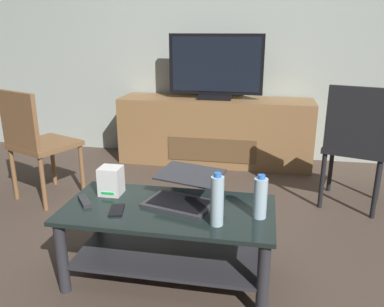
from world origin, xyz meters
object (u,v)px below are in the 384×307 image
at_px(soundbar_remote, 260,204).
at_px(water_bottle_near, 260,198).
at_px(media_cabinet, 215,131).
at_px(television, 216,68).
at_px(laptop, 183,191).
at_px(cell_phone, 117,210).
at_px(side_chair, 35,140).
at_px(tv_remote, 85,201).
at_px(dining_chair, 355,141).
at_px(router_box, 111,181).
at_px(water_bottle_far, 217,201).
at_px(coffee_table, 169,230).

bearing_deg(soundbar_remote, water_bottle_near, -88.67).
relative_size(media_cabinet, television, 2.10).
xyz_separation_m(laptop, cell_phone, (-0.32, -0.18, -0.06)).
bearing_deg(laptop, media_cabinet, 92.37).
distance_m(side_chair, tv_remote, 1.18).
relative_size(side_chair, cell_phone, 6.48).
height_order(laptop, water_bottle_near, water_bottle_near).
height_order(dining_chair, tv_remote, dining_chair).
relative_size(side_chair, router_box, 5.56).
distance_m(tv_remote, soundbar_remote, 0.97).
bearing_deg(soundbar_remote, cell_phone, -161.98).
distance_m(dining_chair, router_box, 1.84).
height_order(router_box, cell_phone, router_box).
height_order(water_bottle_near, cell_phone, water_bottle_near).
bearing_deg(router_box, media_cabinet, 79.67).
relative_size(router_box, water_bottle_far, 0.60).
bearing_deg(laptop, coffee_table, -125.48).
height_order(media_cabinet, water_bottle_near, media_cabinet).
distance_m(laptop, soundbar_remote, 0.43).
bearing_deg(cell_phone, tv_remote, 149.56).
relative_size(coffee_table, media_cabinet, 0.58).
bearing_deg(water_bottle_far, coffee_table, 153.19).
distance_m(side_chair, water_bottle_near, 1.96).
distance_m(water_bottle_far, tv_remote, 0.77).
height_order(tv_remote, soundbar_remote, same).
bearing_deg(side_chair, soundbar_remote, -22.06).
height_order(router_box, water_bottle_near, water_bottle_near).
xyz_separation_m(media_cabinet, dining_chair, (1.18, -0.91, 0.21)).
height_order(cell_phone, tv_remote, tv_remote).
bearing_deg(side_chair, laptop, -28.63).
xyz_separation_m(laptop, router_box, (-0.43, 0.03, 0.02)).
xyz_separation_m(dining_chair, water_bottle_far, (-0.88, -1.28, 0.02)).
relative_size(side_chair, water_bottle_near, 3.95).
relative_size(coffee_table, water_bottle_far, 4.19).
xyz_separation_m(cell_phone, tv_remote, (-0.21, 0.07, 0.01)).
bearing_deg(side_chair, water_bottle_near, -25.66).
bearing_deg(television, water_bottle_far, -82.21).
distance_m(television, water_bottle_near, 2.15).
bearing_deg(coffee_table, media_cabinet, 90.45).
distance_m(dining_chair, cell_phone, 1.88).
distance_m(water_bottle_far, cell_phone, 0.55).
bearing_deg(soundbar_remote, tv_remote, -169.07).
bearing_deg(tv_remote, router_box, 18.09).
xyz_separation_m(laptop, tv_remote, (-0.53, -0.12, -0.05)).
distance_m(coffee_table, dining_chair, 1.65).
bearing_deg(cell_phone, water_bottle_near, -7.86).
height_order(side_chair, water_bottle_near, side_chair).
height_order(television, water_bottle_far, television).
distance_m(dining_chair, soundbar_remote, 1.24).
xyz_separation_m(media_cabinet, soundbar_remote, (0.50, -1.94, 0.10)).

